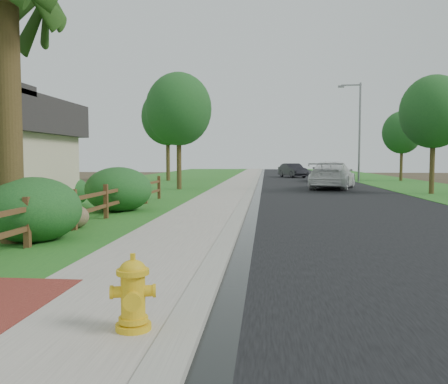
# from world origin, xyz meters

# --- Properties ---
(ground) EXTENTS (120.00, 120.00, 0.00)m
(ground) POSITION_xyz_m (0.00, 0.00, 0.00)
(ground) COLOR #372F1E
(road) EXTENTS (8.00, 90.00, 0.02)m
(road) POSITION_xyz_m (4.60, 35.00, 0.01)
(road) COLOR black
(road) RESTS_ON ground
(curb) EXTENTS (0.40, 90.00, 0.12)m
(curb) POSITION_xyz_m (0.40, 35.00, 0.06)
(curb) COLOR gray
(curb) RESTS_ON ground
(wet_gutter) EXTENTS (0.50, 90.00, 0.00)m
(wet_gutter) POSITION_xyz_m (0.75, 35.00, 0.02)
(wet_gutter) COLOR black
(wet_gutter) RESTS_ON road
(sidewalk) EXTENTS (2.20, 90.00, 0.10)m
(sidewalk) POSITION_xyz_m (-0.90, 35.00, 0.05)
(sidewalk) COLOR gray
(sidewalk) RESTS_ON ground
(grass_strip) EXTENTS (1.60, 90.00, 0.06)m
(grass_strip) POSITION_xyz_m (-2.80, 35.00, 0.03)
(grass_strip) COLOR #18561E
(grass_strip) RESTS_ON ground
(lawn_near) EXTENTS (9.00, 90.00, 0.04)m
(lawn_near) POSITION_xyz_m (-8.00, 35.00, 0.02)
(lawn_near) COLOR #18561E
(lawn_near) RESTS_ON ground
(verge_far) EXTENTS (6.00, 90.00, 0.04)m
(verge_far) POSITION_xyz_m (11.50, 35.00, 0.02)
(verge_far) COLOR #18561E
(verge_far) RESTS_ON ground
(ranch_fence) EXTENTS (0.12, 16.92, 1.10)m
(ranch_fence) POSITION_xyz_m (-3.60, 6.40, 0.62)
(ranch_fence) COLOR #432C16
(ranch_fence) RESTS_ON ground
(fire_hydrant) EXTENTS (0.53, 0.43, 0.80)m
(fire_hydrant) POSITION_xyz_m (-0.10, -1.71, 0.47)
(fire_hydrant) COLOR yellow
(fire_hydrant) RESTS_ON sidewalk
(white_suv) EXTENTS (3.82, 6.18, 1.67)m
(white_suv) POSITION_xyz_m (5.41, 23.66, 0.86)
(white_suv) COLOR white
(white_suv) RESTS_ON road
(dark_car_mid) EXTENTS (2.00, 4.97, 1.69)m
(dark_car_mid) POSITION_xyz_m (6.13, 33.01, 0.87)
(dark_car_mid) COLOR black
(dark_car_mid) RESTS_ON road
(dark_car_far) EXTENTS (2.95, 4.51, 1.40)m
(dark_car_far) POSITION_xyz_m (3.95, 41.64, 0.72)
(dark_car_far) COLOR black
(dark_car_far) RESTS_ON road
(streetlight) EXTENTS (1.83, 0.33, 7.92)m
(streetlight) POSITION_xyz_m (8.55, 32.50, 4.49)
(streetlight) COLOR gray
(streetlight) RESTS_ON ground
(boulder) EXTENTS (1.25, 1.08, 0.71)m
(boulder) POSITION_xyz_m (-3.90, 5.57, 0.35)
(boulder) COLOR brown
(boulder) RESTS_ON ground
(shrub_b) EXTENTS (2.49, 2.49, 1.47)m
(shrub_b) POSITION_xyz_m (-3.90, 3.68, 0.74)
(shrub_b) COLOR #17401A
(shrub_b) RESTS_ON ground
(shrub_c) EXTENTS (1.74, 1.74, 1.17)m
(shrub_c) POSITION_xyz_m (-6.50, 11.62, 0.59)
(shrub_c) COLOR #17401A
(shrub_c) RESTS_ON ground
(shrub_d) EXTENTS (2.81, 2.81, 1.59)m
(shrub_d) POSITION_xyz_m (-3.90, 9.79, 0.80)
(shrub_d) COLOR #17401A
(shrub_d) RESTS_ON ground
(tree_near_left) EXTENTS (3.97, 3.97, 7.04)m
(tree_near_left) POSITION_xyz_m (-3.98, 21.90, 4.84)
(tree_near_left) COLOR #3B2D18
(tree_near_left) RESTS_ON ground
(tree_near_right) EXTENTS (3.46, 3.46, 6.23)m
(tree_near_right) POSITION_xyz_m (9.95, 19.33, 4.31)
(tree_near_right) COLOR #3B2D18
(tree_near_right) RESTS_ON ground
(tree_mid_left) EXTENTS (4.38, 4.38, 7.84)m
(tree_mid_left) POSITION_xyz_m (-7.00, 33.12, 5.41)
(tree_mid_left) COLOR #3B2D18
(tree_mid_left) RESTS_ON ground
(tree_mid_right) EXTENTS (3.24, 3.24, 5.87)m
(tree_mid_right) POSITION_xyz_m (12.59, 34.61, 4.08)
(tree_mid_right) COLOR #3B2D18
(tree_mid_right) RESTS_ON ground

